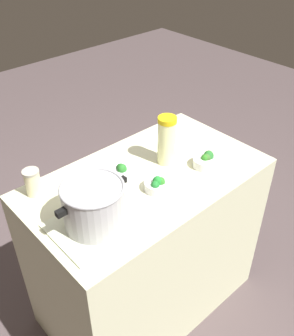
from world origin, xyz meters
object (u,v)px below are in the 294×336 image
at_px(mason_jar, 33,182).
at_px(broccoli_bowl_back, 205,161).
at_px(lemonade_pitcher, 167,140).
at_px(broccoli_bowl_center, 157,185).
at_px(cooking_pot, 94,205).
at_px(broccoli_bowl_front, 121,171).

distance_m(mason_jar, broccoli_bowl_back, 0.80).
bearing_deg(lemonade_pitcher, broccoli_bowl_center, 35.44).
relative_size(cooking_pot, mason_jar, 2.56).
bearing_deg(lemonade_pitcher, cooking_pot, 13.53).
xyz_separation_m(broccoli_bowl_front, broccoli_bowl_back, (-0.35, 0.21, 0.00)).
relative_size(broccoli_bowl_center, broccoli_bowl_back, 1.03).
distance_m(cooking_pot, mason_jar, 0.35).
distance_m(cooking_pot, lemonade_pitcher, 0.53).
height_order(lemonade_pitcher, mason_jar, lemonade_pitcher).
relative_size(broccoli_bowl_front, broccoli_bowl_back, 1.14).
height_order(cooking_pot, mason_jar, cooking_pot).
bearing_deg(broccoli_bowl_center, lemonade_pitcher, -144.56).
distance_m(lemonade_pitcher, mason_jar, 0.64).
bearing_deg(cooking_pot, broccoli_bowl_front, -146.49).
bearing_deg(broccoli_bowl_back, lemonade_pitcher, -52.37).
xyz_separation_m(mason_jar, broccoli_bowl_front, (-0.36, 0.15, -0.04)).
height_order(lemonade_pitcher, broccoli_bowl_front, lemonade_pitcher).
bearing_deg(mason_jar, broccoli_bowl_center, 140.67).
height_order(mason_jar, broccoli_bowl_back, mason_jar).
relative_size(mason_jar, broccoli_bowl_front, 0.97).
xyz_separation_m(mason_jar, broccoli_bowl_center, (-0.42, 0.34, -0.04)).
bearing_deg(lemonade_pitcher, broccoli_bowl_back, 127.63).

